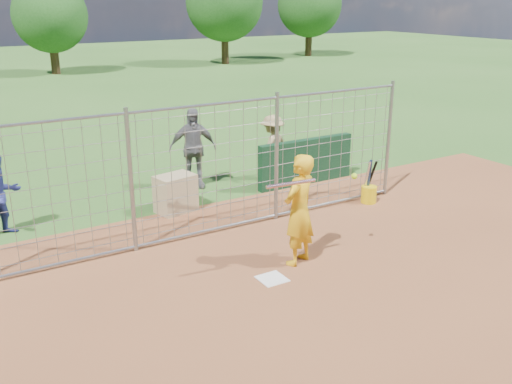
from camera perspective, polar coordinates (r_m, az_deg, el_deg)
ground at (r=9.48m, az=0.96°, el=-8.26°), size 100.00×100.00×0.00m
infield_dirt at (r=7.48m, az=13.81°, el=-17.04°), size 18.00×18.00×0.00m
home_plate at (r=9.32m, az=1.62°, el=-8.68°), size 0.43×0.43×0.02m
dugout_wall at (r=13.85m, az=5.00°, el=3.05°), size 2.60×0.20×1.10m
batter at (r=9.53m, az=4.33°, el=-1.81°), size 0.83×0.70×1.93m
bystander_a at (r=11.71m, az=-24.16°, el=-0.28°), size 0.95×0.84×1.62m
bystander_b at (r=13.49m, az=-6.35°, el=4.37°), size 1.21×0.74×1.92m
bystander_c at (r=14.09m, az=1.65°, el=4.48°), size 1.20×0.96×1.62m
equipment_bin at (r=12.13m, az=-8.05°, el=-0.15°), size 0.89×0.69×0.80m
equipment_in_play at (r=9.11m, az=5.14°, el=1.04°), size 1.79×0.15×0.18m
bucket_with_bats at (r=12.82m, az=11.21°, el=-0.00°), size 0.34×0.38×0.98m
backstop_fence at (r=10.63m, az=-4.74°, el=2.09°), size 9.08×0.08×2.60m
tree_line at (r=36.08m, az=-19.83°, el=16.95°), size 44.66×6.72×6.48m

